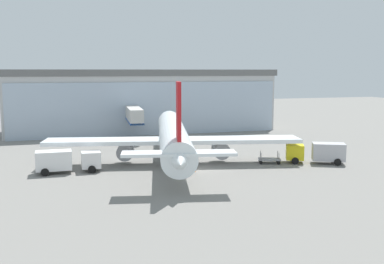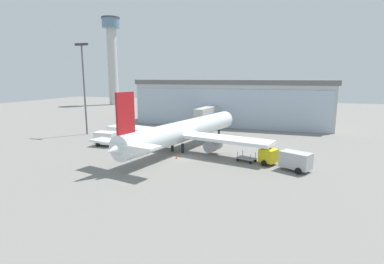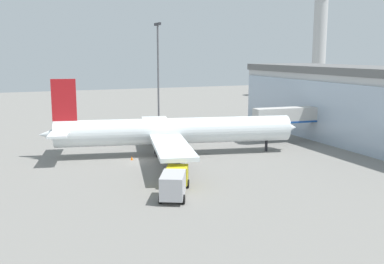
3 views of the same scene
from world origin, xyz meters
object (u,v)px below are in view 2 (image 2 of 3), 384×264
at_px(baggage_cart, 246,158).
at_px(airplane, 184,131).
at_px(control_tower, 112,53).
at_px(safety_cone_wingtip, 119,143).
at_px(catering_truck, 112,139).
at_px(apron_light_mast, 84,82).
at_px(fuel_truck, 286,159).
at_px(safety_cone_nose, 177,157).
at_px(jet_bridge, 208,113).

bearing_deg(baggage_cart, airplane, -177.30).
distance_m(control_tower, safety_cone_wingtip, 90.89).
height_order(catering_truck, baggage_cart, catering_truck).
distance_m(apron_light_mast, fuel_truck, 46.27).
relative_size(airplane, safety_cone_nose, 65.80).
height_order(jet_bridge, control_tower, control_tower).
bearing_deg(catering_truck, jet_bridge, 63.31).
bearing_deg(jet_bridge, control_tower, 53.97).
bearing_deg(fuel_truck, control_tower, -18.48).
bearing_deg(apron_light_mast, baggage_cart, -15.78).
height_order(apron_light_mast, safety_cone_nose, apron_light_mast).
bearing_deg(fuel_truck, safety_cone_wingtip, 16.00).
relative_size(control_tower, catering_truck, 5.34).
relative_size(airplane, catering_truck, 4.95).
height_order(apron_light_mast, safety_cone_wingtip, apron_light_mast).
relative_size(baggage_cart, safety_cone_wingtip, 5.80).
height_order(control_tower, apron_light_mast, control_tower).
bearing_deg(catering_truck, fuel_truck, -6.61).
height_order(jet_bridge, baggage_cart, jet_bridge).
bearing_deg(airplane, catering_truck, 110.78).
distance_m(catering_truck, safety_cone_wingtip, 2.06).
distance_m(airplane, catering_truck, 13.70).
distance_m(jet_bridge, safety_cone_nose, 27.46).
relative_size(jet_bridge, safety_cone_wingtip, 23.22).
relative_size(control_tower, airplane, 1.08).
bearing_deg(safety_cone_wingtip, baggage_cart, -8.35).
xyz_separation_m(catering_truck, fuel_truck, (31.01, -3.85, 0.00)).
xyz_separation_m(apron_light_mast, safety_cone_wingtip, (12.65, -6.95, -11.43)).
distance_m(fuel_truck, baggage_cart, 6.22).
xyz_separation_m(control_tower, fuel_truck, (79.60, -78.59, -21.82)).
bearing_deg(fuel_truck, catering_truck, 19.08).
bearing_deg(baggage_cart, fuel_truck, 3.94).
xyz_separation_m(control_tower, baggage_cart, (73.74, -76.74, -22.78)).
height_order(airplane, safety_cone_wingtip, airplane).
bearing_deg(apron_light_mast, safety_cone_nose, -25.05).
bearing_deg(baggage_cart, apron_light_mast, -174.32).
height_order(airplane, catering_truck, airplane).
bearing_deg(apron_light_mast, catering_truck, -34.83).
relative_size(apron_light_mast, catering_truck, 2.72).
bearing_deg(safety_cone_wingtip, jet_bridge, 61.69).
xyz_separation_m(airplane, safety_cone_nose, (1.02, -5.91, -3.07)).
xyz_separation_m(control_tower, airplane, (62.02, -72.75, -19.94)).
relative_size(airplane, fuel_truck, 4.81).
distance_m(jet_bridge, control_tower, 81.74).
relative_size(fuel_truck, baggage_cart, 2.36).
height_order(baggage_cart, safety_cone_wingtip, baggage_cart).
height_order(control_tower, catering_truck, control_tower).
bearing_deg(apron_light_mast, jet_bridge, 30.94).
bearing_deg(apron_light_mast, control_tower, 118.71).
relative_size(control_tower, safety_cone_nose, 71.03).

